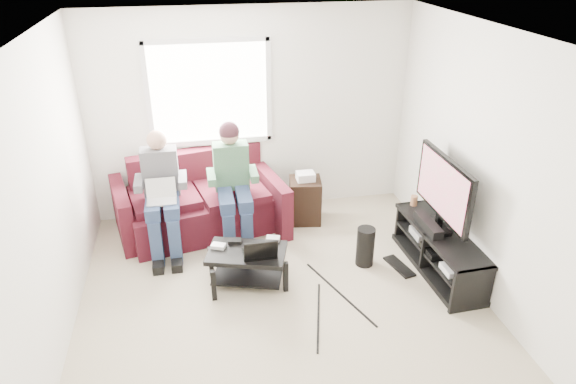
{
  "coord_description": "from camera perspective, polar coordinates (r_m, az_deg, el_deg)",
  "views": [
    {
      "loc": [
        -0.74,
        -3.86,
        3.31
      ],
      "look_at": [
        0.14,
        0.6,
        1.02
      ],
      "focal_mm": 32.0,
      "sensor_mm": 36.0,
      "label": 1
    }
  ],
  "objects": [
    {
      "name": "window",
      "position": [
        6.33,
        -8.73,
        10.79
      ],
      "size": [
        1.48,
        0.04,
        1.28
      ],
      "color": "white",
      "rests_on": "wall_back"
    },
    {
      "name": "coffee_table",
      "position": [
        5.38,
        -4.57,
        -7.5
      ],
      "size": [
        0.9,
        0.7,
        0.4
      ],
      "color": "black",
      "rests_on": "floor"
    },
    {
      "name": "controller_a",
      "position": [
        5.39,
        -7.75,
        -5.96
      ],
      "size": [
        0.16,
        0.14,
        0.04
      ],
      "primitive_type": "cube",
      "rotation": [
        0.0,
        0.0,
        -0.42
      ],
      "color": "silver",
      "rests_on": "coffee_table"
    },
    {
      "name": "soundbar",
      "position": [
        5.7,
        15.3,
        -3.5
      ],
      "size": [
        0.12,
        0.5,
        0.1
      ],
      "primitive_type": "cube",
      "color": "black",
      "rests_on": "tv_stand"
    },
    {
      "name": "controller_b",
      "position": [
        5.45,
        -5.9,
        -5.45
      ],
      "size": [
        0.16,
        0.12,
        0.04
      ],
      "primitive_type": "cube",
      "rotation": [
        0.0,
        0.0,
        -0.2
      ],
      "color": "black",
      "rests_on": "coffee_table"
    },
    {
      "name": "console_white",
      "position": [
        5.51,
        18.33,
        -8.1
      ],
      "size": [
        0.3,
        0.22,
        0.06
      ],
      "primitive_type": "cube",
      "color": "silver",
      "rests_on": "tv_stand"
    },
    {
      "name": "console_black",
      "position": [
        5.76,
        16.73,
        -6.15
      ],
      "size": [
        0.38,
        0.3,
        0.07
      ],
      "primitive_type": "cube",
      "color": "black",
      "rests_on": "tv_stand"
    },
    {
      "name": "sofa",
      "position": [
        6.4,
        -9.83,
        -1.34
      ],
      "size": [
        2.16,
        1.26,
        0.93
      ],
      "color": "#4C131C",
      "rests_on": "floor"
    },
    {
      "name": "controller_c",
      "position": [
        5.47,
        -1.68,
        -5.21
      ],
      "size": [
        0.16,
        0.13,
        0.04
      ],
      "primitive_type": "cube",
      "rotation": [
        0.0,
        0.0,
        -0.3
      ],
      "color": "gray",
      "rests_on": "coffee_table"
    },
    {
      "name": "floor",
      "position": [
        5.14,
        -0.22,
        -13.35
      ],
      "size": [
        4.5,
        4.5,
        0.0
      ],
      "primitive_type": "plane",
      "color": "#B9A790",
      "rests_on": "ground"
    },
    {
      "name": "end_table",
      "position": [
        6.5,
        1.92,
        -0.81
      ],
      "size": [
        0.39,
        0.39,
        0.67
      ],
      "color": "black",
      "rests_on": "floor"
    },
    {
      "name": "ceiling",
      "position": [
        3.99,
        -0.29,
        16.51
      ],
      "size": [
        4.5,
        4.5,
        0.0
      ],
      "primitive_type": "plane",
      "rotation": [
        3.14,
        0.0,
        0.0
      ],
      "color": "white",
      "rests_on": "wall_back"
    },
    {
      "name": "drink_cup",
      "position": [
        6.14,
        13.83,
        -0.92
      ],
      "size": [
        0.08,
        0.08,
        0.12
      ],
      "primitive_type": "cylinder",
      "color": "#966340",
      "rests_on": "tv_stand"
    },
    {
      "name": "person_left",
      "position": [
        5.89,
        -13.88,
        0.38
      ],
      "size": [
        0.4,
        0.71,
        1.39
      ],
      "color": "navy",
      "rests_on": "sofa"
    },
    {
      "name": "laptop_black",
      "position": [
        5.2,
        -3.23,
        -5.79
      ],
      "size": [
        0.41,
        0.35,
        0.24
      ],
      "primitive_type": null,
      "rotation": [
        0.0,
        0.0,
        -0.39
      ],
      "color": "black",
      "rests_on": "coffee_table"
    },
    {
      "name": "subwoofer",
      "position": [
        5.75,
        8.58,
        -6.02
      ],
      "size": [
        0.2,
        0.2,
        0.45
      ],
      "primitive_type": "cylinder",
      "color": "black",
      "rests_on": "floor"
    },
    {
      "name": "wall_right",
      "position": [
        5.14,
        22.2,
        1.66
      ],
      "size": [
        0.0,
        4.5,
        4.5
      ],
      "primitive_type": "plane",
      "rotation": [
        1.57,
        0.0,
        -1.57
      ],
      "color": "silver",
      "rests_on": "floor"
    },
    {
      "name": "console_grey",
      "position": [
        6.02,
        15.27,
        -4.36
      ],
      "size": [
        0.34,
        0.26,
        0.08
      ],
      "primitive_type": "cube",
      "color": "gray",
      "rests_on": "tv_stand"
    },
    {
      "name": "keyboard_floor",
      "position": [
        5.88,
        12.26,
        -8.08
      ],
      "size": [
        0.24,
        0.45,
        0.02
      ],
      "primitive_type": "cube",
      "rotation": [
        0.0,
        0.0,
        0.23
      ],
      "color": "black",
      "rests_on": "floor"
    },
    {
      "name": "wall_back",
      "position": [
        6.47,
        -4.09,
        8.61
      ],
      "size": [
        4.5,
        0.0,
        4.5
      ],
      "primitive_type": "plane",
      "rotation": [
        1.57,
        0.0,
        0.0
      ],
      "color": "silver",
      "rests_on": "floor"
    },
    {
      "name": "tv_stand",
      "position": [
        5.84,
        16.41,
        -6.51
      ],
      "size": [
        0.48,
        1.45,
        0.48
      ],
      "color": "black",
      "rests_on": "floor"
    },
    {
      "name": "laptop_silver",
      "position": [
        5.75,
        -13.9,
        -0.45
      ],
      "size": [
        0.37,
        0.3,
        0.24
      ],
      "primitive_type": null,
      "rotation": [
        0.0,
        0.0,
        0.3
      ],
      "color": "silver",
      "rests_on": "person_left"
    },
    {
      "name": "person_right",
      "position": [
        5.88,
        -6.17,
        1.68
      ],
      "size": [
        0.4,
        0.71,
        1.43
      ],
      "color": "navy",
      "rests_on": "sofa"
    },
    {
      "name": "tv",
      "position": [
        5.56,
        16.89,
        0.29
      ],
      "size": [
        0.12,
        1.1,
        0.81
      ],
      "color": "black",
      "rests_on": "tv_stand"
    },
    {
      "name": "wall_left",
      "position": [
        4.53,
        -25.98,
        -2.55
      ],
      "size": [
        0.0,
        4.5,
        4.5
      ],
      "primitive_type": "plane",
      "rotation": [
        1.57,
        0.0,
        1.57
      ],
      "color": "silver",
      "rests_on": "floor"
    }
  ]
}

